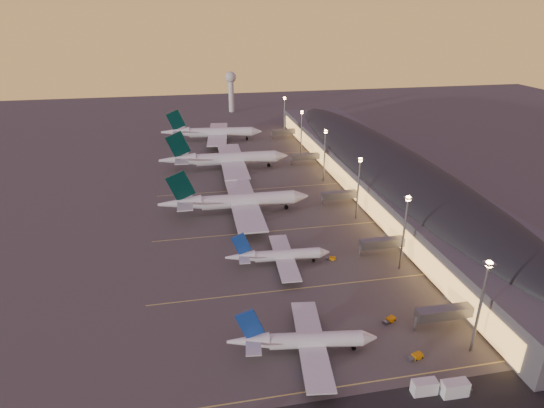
{
  "coord_description": "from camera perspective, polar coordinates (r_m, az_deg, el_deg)",
  "views": [
    {
      "loc": [
        -30.2,
        -118.68,
        78.6
      ],
      "look_at": [
        2.0,
        45.0,
        7.0
      ],
      "focal_mm": 30.0,
      "sensor_mm": 36.0,
      "label": 1
    }
  ],
  "objects": [
    {
      "name": "catering_truck_a",
      "position": [
        115.42,
        22.1,
        -20.65
      ],
      "size": [
        6.62,
        2.75,
        3.68
      ],
      "rotation": [
        0.0,
        0.0,
        -0.03
      ],
      "color": "silver",
      "rests_on": "ground"
    },
    {
      "name": "airliner_wide_mid",
      "position": [
        243.14,
        -5.93,
        5.64
      ],
      "size": [
        68.09,
        61.87,
        21.83
      ],
      "rotation": [
        0.0,
        0.0,
        -0.03
      ],
      "color": "silver",
      "rests_on": "ground"
    },
    {
      "name": "airliner_wide_near",
      "position": [
        189.43,
        -4.61,
        0.34
      ],
      "size": [
        62.57,
        56.78,
        20.07
      ],
      "rotation": [
        0.0,
        0.0,
        -0.01
      ],
      "color": "silver",
      "rests_on": "ground"
    },
    {
      "name": "ground",
      "position": [
        145.52,
        2.68,
        -9.49
      ],
      "size": [
        700.0,
        700.0,
        0.0
      ],
      "primitive_type": "plane",
      "color": "#454240"
    },
    {
      "name": "baggage_tug_a",
      "position": [
        122.19,
        17.59,
        -17.8
      ],
      "size": [
        4.21,
        2.55,
        1.18
      ],
      "rotation": [
        0.0,
        0.0,
        0.26
      ],
      "color": "#D17E04",
      "rests_on": "ground"
    },
    {
      "name": "baggage_tug_b",
      "position": [
        131.98,
        14.53,
        -13.92
      ],
      "size": [
        4.07,
        3.04,
        1.14
      ],
      "rotation": [
        0.0,
        0.0,
        0.46
      ],
      "color": "#D17E04",
      "rests_on": "ground"
    },
    {
      "name": "radar_tower",
      "position": [
        385.01,
        -5.18,
        14.67
      ],
      "size": [
        9.0,
        9.0,
        32.5
      ],
      "color": "silver",
      "rests_on": "ground"
    },
    {
      "name": "catering_truck_b",
      "position": [
        113.68,
        18.72,
        -20.94
      ],
      "size": [
        6.2,
        2.63,
        3.44
      ],
      "rotation": [
        0.0,
        0.0,
        -0.04
      ],
      "color": "silver",
      "rests_on": "ground"
    },
    {
      "name": "terminal_building",
      "position": [
        223.35,
        13.88,
        4.32
      ],
      "size": [
        56.35,
        255.0,
        17.46
      ],
      "color": "#4A4A4F",
      "rests_on": "ground"
    },
    {
      "name": "airliner_wide_far",
      "position": [
        299.67,
        -7.52,
        8.88
      ],
      "size": [
        64.75,
        59.37,
        20.71
      ],
      "rotation": [
        0.0,
        0.0,
        -0.11
      ],
      "color": "silver",
      "rests_on": "ground"
    },
    {
      "name": "airliner_narrow_north",
      "position": [
        152.03,
        0.79,
        -6.49
      ],
      "size": [
        35.1,
        31.38,
        12.54
      ],
      "rotation": [
        0.0,
        0.0,
        -0.06
      ],
      "color": "silver",
      "rests_on": "ground"
    },
    {
      "name": "lane_markings",
      "position": [
        179.64,
        -0.32,
        -2.72
      ],
      "size": [
        90.0,
        180.36,
        0.0
      ],
      "color": "#D8C659",
      "rests_on": "ground"
    },
    {
      "name": "baggage_tug_c",
      "position": [
        157.28,
        7.45,
        -6.78
      ],
      "size": [
        3.54,
        2.29,
        0.98
      ],
      "rotation": [
        0.0,
        0.0,
        -0.32
      ],
      "color": "#D17E04",
      "rests_on": "ground"
    },
    {
      "name": "airliner_narrow_south",
      "position": [
        117.17,
        3.88,
        -16.73
      ],
      "size": [
        37.34,
        33.62,
        13.33
      ],
      "rotation": [
        0.0,
        0.0,
        -0.13
      ],
      "color": "silver",
      "rests_on": "ground"
    },
    {
      "name": "light_masts",
      "position": [
        204.57,
        8.33,
        5.62
      ],
      "size": [
        2.2,
        217.2,
        25.9
      ],
      "color": "slate",
      "rests_on": "ground"
    }
  ]
}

